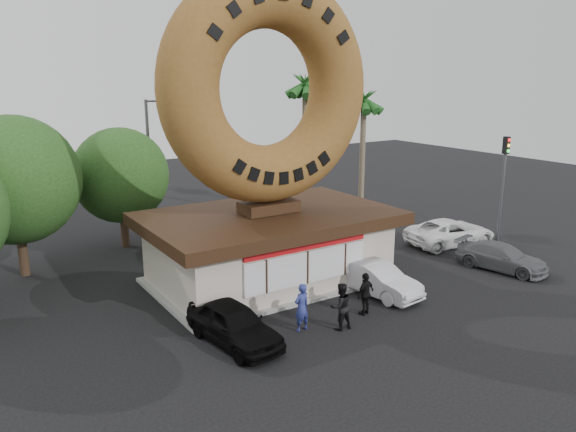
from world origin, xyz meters
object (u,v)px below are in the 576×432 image
(donut_shop, at_px, (269,244))
(person_left, at_px, (302,307))
(person_right, at_px, (365,294))
(car_black, at_px, (234,324))
(giant_donut, at_px, (268,88))
(street_lamp, at_px, (152,161))
(traffic_signal, at_px, (503,176))
(car_silver, at_px, (377,279))
(person_center, at_px, (341,306))
(car_grey, at_px, (502,257))
(car_white, at_px, (450,232))

(donut_shop, bearing_deg, person_left, -108.40)
(person_right, distance_m, car_black, 5.62)
(car_black, bearing_deg, giant_donut, 40.22)
(street_lamp, bearing_deg, traffic_signal, -37.14)
(giant_donut, distance_m, car_black, 10.28)
(person_left, bearing_deg, street_lamp, -97.08)
(person_left, xyz_separation_m, car_silver, (4.79, 1.19, -0.23))
(traffic_signal, relative_size, car_silver, 1.43)
(street_lamp, height_order, person_center, street_lamp)
(person_left, height_order, car_grey, person_left)
(traffic_signal, bearing_deg, giant_donut, 171.83)
(donut_shop, height_order, car_grey, donut_shop)
(donut_shop, relative_size, car_grey, 2.52)
(donut_shop, distance_m, street_lamp, 10.54)
(car_white, bearing_deg, person_right, 122.11)
(street_lamp, bearing_deg, car_white, -38.74)
(car_grey, bearing_deg, car_silver, 159.13)
(giant_donut, height_order, car_silver, giant_donut)
(street_lamp, bearing_deg, car_black, -99.54)
(street_lamp, relative_size, car_white, 1.52)
(person_center, relative_size, car_grey, 0.41)
(car_silver, height_order, car_grey, car_silver)
(giant_donut, bearing_deg, street_lamp, 100.51)
(donut_shop, height_order, person_right, donut_shop)
(street_lamp, xyz_separation_m, car_silver, (4.93, -13.99, -3.78))
(donut_shop, relative_size, traffic_signal, 1.84)
(car_black, distance_m, car_white, 16.32)
(donut_shop, distance_m, car_black, 6.47)
(donut_shop, distance_m, person_center, 5.93)
(car_black, bearing_deg, street_lamp, 73.25)
(person_left, distance_m, car_white, 13.95)
(donut_shop, xyz_separation_m, car_black, (-4.33, -4.70, -1.02))
(car_silver, bearing_deg, person_center, -159.06)
(person_center, relative_size, person_right, 1.04)
(donut_shop, height_order, car_black, donut_shop)
(giant_donut, relative_size, car_white, 1.90)
(car_black, relative_size, car_white, 0.83)
(giant_donut, relative_size, traffic_signal, 1.64)
(car_grey, xyz_separation_m, car_white, (1.10, 4.22, 0.09))
(donut_shop, xyz_separation_m, car_silver, (3.07, -3.98, -1.07))
(donut_shop, height_order, car_silver, donut_shop)
(traffic_signal, xyz_separation_m, car_grey, (-3.60, -2.93, -3.22))
(car_white, bearing_deg, giant_donut, 94.16)
(person_left, xyz_separation_m, car_grey, (12.11, 0.24, -0.29))
(traffic_signal, bearing_deg, person_left, -168.59)
(street_lamp, relative_size, car_grey, 1.80)
(person_center, xyz_separation_m, car_black, (-3.92, 1.16, -0.17))
(person_left, bearing_deg, car_black, -17.78)
(giant_donut, bearing_deg, person_center, -94.00)
(donut_shop, distance_m, person_right, 5.56)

